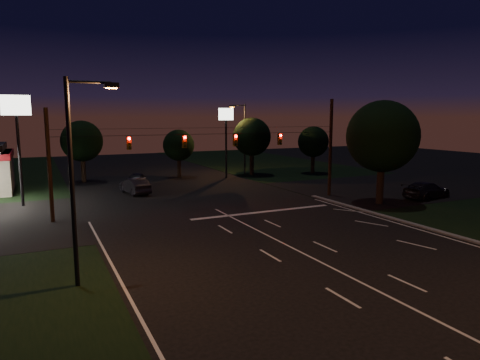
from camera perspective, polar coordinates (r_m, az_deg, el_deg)
ground at (r=22.67m, az=10.61°, el=-10.68°), size 140.00×140.00×0.00m
cross_street_right at (r=47.26m, az=18.77°, el=-1.01°), size 20.00×16.00×0.02m
center_line at (r=18.54m, az=22.04°, el=-15.59°), size 0.14×40.00×0.01m
stop_bar at (r=33.58m, az=3.13°, el=-4.26°), size 12.00×0.50×0.01m
utility_pole_right at (r=41.31m, az=11.77°, el=-2.04°), size 0.30×0.30×9.00m
utility_pole_left at (r=33.04m, az=-23.67°, el=-5.19°), size 0.28×0.28×8.00m
signal_span at (r=34.67m, az=-3.95°, el=5.31°), size 24.00×0.40×1.56m
pole_sign_left_near at (r=39.22m, az=-27.61°, el=6.90°), size 2.20×0.30×9.10m
pole_sign_right at (r=51.60m, az=-1.88°, el=7.15°), size 1.80×0.30×8.40m
street_light_left at (r=19.38m, az=-20.84°, el=1.59°), size 2.20×0.35×9.00m
street_light_right_far at (r=54.81m, az=0.40°, el=6.18°), size 2.20×0.35×9.00m
tree_right_near at (r=38.02m, az=18.32°, el=5.44°), size 6.00×6.00×8.76m
tree_far_b at (r=51.63m, az=-20.32°, el=4.83°), size 4.60×4.60×6.98m
tree_far_c at (r=52.85m, az=-8.20°, el=4.56°), size 3.80×3.80×5.86m
tree_far_d at (r=54.40m, az=1.54°, el=5.72°), size 4.80×4.80×7.30m
tree_far_e at (r=56.86m, az=9.70°, el=5.00°), size 4.00×4.00×6.18m
car_oncoming_a at (r=47.14m, az=-13.57°, el=0.11°), size 3.09×4.76×1.51m
car_oncoming_b at (r=42.61m, az=-13.88°, el=-0.75°), size 2.31×4.84×1.53m
car_cross at (r=42.45m, az=23.60°, el=-1.25°), size 5.54×3.00×1.52m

